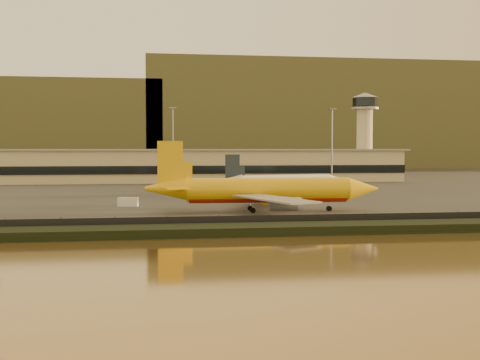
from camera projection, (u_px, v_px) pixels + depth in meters
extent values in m
plane|color=black|center=(244.00, 221.00, 107.93)|extent=(900.00, 900.00, 0.00)
cube|color=black|center=(261.00, 229.00, 91.09)|extent=(320.00, 7.00, 1.40)
cube|color=#2D2D2D|center=(202.00, 187.00, 201.80)|extent=(320.00, 220.00, 0.20)
cube|color=black|center=(257.00, 222.00, 95.01)|extent=(300.00, 0.05, 2.20)
cube|color=#C8B68B|center=(195.00, 166.00, 231.13)|extent=(160.00, 22.00, 12.00)
cube|color=black|center=(197.00, 170.00, 220.11)|extent=(160.00, 0.60, 3.00)
cube|color=gray|center=(195.00, 150.00, 230.80)|extent=(164.00, 24.00, 0.60)
cylinder|color=#C8B68B|center=(364.00, 143.00, 246.66)|extent=(6.40, 6.40, 30.00)
cylinder|color=black|center=(365.00, 102.00, 245.78)|extent=(10.40, 10.40, 3.50)
cone|color=gray|center=(365.00, 95.00, 245.64)|extent=(11.20, 11.20, 2.00)
cylinder|color=gray|center=(365.00, 108.00, 245.92)|extent=(11.20, 11.20, 0.80)
cylinder|color=slate|center=(173.00, 149.00, 184.88)|extent=(0.50, 0.50, 25.00)
cube|color=slate|center=(173.00, 108.00, 184.22)|extent=(2.20, 2.20, 0.40)
cylinder|color=slate|center=(332.00, 149.00, 190.10)|extent=(0.50, 0.50, 25.00)
cube|color=slate|center=(332.00, 109.00, 189.43)|extent=(2.20, 2.20, 0.40)
cube|color=brown|center=(294.00, 119.00, 455.04)|extent=(220.00, 160.00, 70.00)
cylinder|color=#DDA80B|center=(268.00, 189.00, 121.23)|extent=(33.05, 5.91, 4.75)
cylinder|color=#B41D0A|center=(268.00, 194.00, 121.27)|extent=(32.10, 4.84, 3.71)
cone|color=#DDA80B|center=(363.00, 189.00, 123.37)|extent=(6.56, 4.98, 4.75)
cone|color=#DDA80B|center=(166.00, 188.00, 118.97)|extent=(8.39, 5.04, 4.75)
cube|color=#DDA80B|center=(170.00, 162.00, 118.80)|extent=(5.04, 0.56, 8.32)
cube|color=#DDA80B|center=(175.00, 185.00, 123.87)|extent=(5.84, 5.81, 0.29)
cube|color=#DDA80B|center=(175.00, 188.00, 114.44)|extent=(5.64, 5.60, 0.29)
cube|color=gray|center=(255.00, 189.00, 133.74)|extent=(14.22, 21.39, 0.29)
cylinder|color=gray|center=(268.00, 196.00, 131.00)|extent=(5.57, 2.81, 2.61)
cube|color=gray|center=(274.00, 199.00, 108.61)|extent=(13.04, 21.51, 0.29)
cylinder|color=gray|center=(284.00, 204.00, 111.99)|extent=(5.57, 2.81, 2.61)
cylinder|color=black|center=(329.00, 208.00, 122.81)|extent=(1.07, 0.87, 1.05)
cylinder|color=slate|center=(329.00, 206.00, 122.78)|extent=(0.18, 0.18, 2.14)
cylinder|color=black|center=(253.00, 210.00, 118.94)|extent=(1.07, 0.87, 1.05)
cylinder|color=slate|center=(253.00, 208.00, 118.91)|extent=(0.18, 0.18, 2.14)
cylinder|color=black|center=(250.00, 208.00, 123.19)|extent=(1.07, 0.87, 1.05)
cylinder|color=slate|center=(250.00, 206.00, 123.16)|extent=(0.18, 0.18, 2.14)
cylinder|color=silver|center=(286.00, 181.00, 169.61)|extent=(26.99, 8.94, 3.72)
cylinder|color=gray|center=(286.00, 184.00, 169.64)|extent=(26.10, 7.99, 2.90)
cone|color=silver|center=(336.00, 180.00, 174.99)|extent=(5.84, 4.68, 3.72)
cone|color=silver|center=(230.00, 181.00, 163.96)|extent=(7.30, 4.97, 3.72)
cube|color=black|center=(233.00, 166.00, 164.00)|extent=(4.07, 1.10, 6.51)
cube|color=silver|center=(231.00, 180.00, 167.95)|extent=(4.10, 3.94, 0.22)
cube|color=silver|center=(240.00, 181.00, 160.95)|extent=(4.98, 4.90, 0.22)
cube|color=gray|center=(270.00, 182.00, 179.01)|extent=(8.20, 17.41, 0.22)
cylinder|color=gray|center=(279.00, 185.00, 177.33)|extent=(4.78, 2.89, 2.05)
cube|color=gray|center=(299.00, 186.00, 159.77)|extent=(13.56, 16.84, 0.22)
cylinder|color=gray|center=(301.00, 189.00, 162.81)|extent=(4.78, 2.89, 2.05)
cylinder|color=black|center=(318.00, 191.00, 173.21)|extent=(0.93, 0.80, 0.82)
cylinder|color=slate|center=(318.00, 190.00, 173.19)|extent=(0.20, 0.20, 1.67)
cylinder|color=black|center=(279.00, 193.00, 167.26)|extent=(0.93, 0.80, 0.82)
cylinder|color=slate|center=(279.00, 191.00, 167.24)|extent=(0.20, 0.20, 1.67)
cylinder|color=black|center=(275.00, 192.00, 170.41)|extent=(0.93, 0.80, 0.82)
cylinder|color=slate|center=(275.00, 191.00, 170.38)|extent=(0.20, 0.20, 1.67)
cube|color=#DDA80B|center=(272.00, 200.00, 137.47)|extent=(4.52, 2.09, 2.02)
cube|color=silver|center=(128.00, 202.00, 132.74)|extent=(4.63, 2.69, 1.96)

